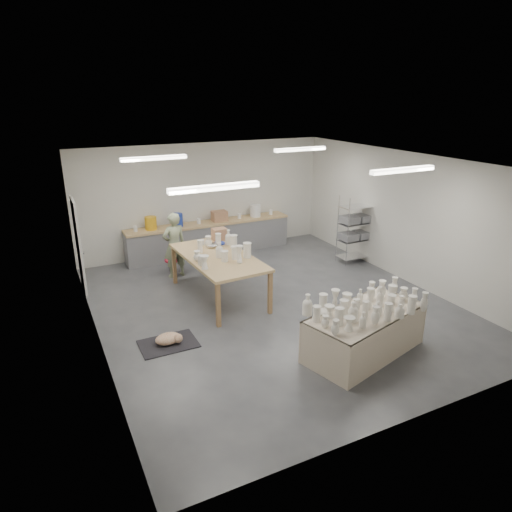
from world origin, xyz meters
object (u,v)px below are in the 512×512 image
drying_table (364,330)px  red_stool (172,261)px  potter (174,245)px  work_table (219,254)px

drying_table → red_stool: size_ratio=5.46×
potter → red_stool: potter is taller
red_stool → potter: bearing=-90.0°
drying_table → potter: size_ratio=1.48×
drying_table → potter: 5.16m
work_table → potter: potter is taller
work_table → potter: 1.62m
drying_table → work_table: bearing=96.9°
potter → red_stool: (-0.00, 0.27, -0.48)m
drying_table → red_stool: bearing=95.2°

